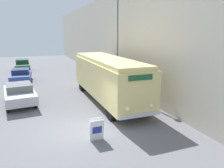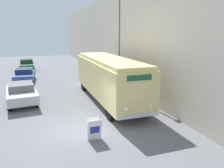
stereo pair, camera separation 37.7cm
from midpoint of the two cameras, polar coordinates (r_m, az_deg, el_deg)
The scene contains 8 objects.
ground_plane at distance 11.72m, azimuth -9.10°, elevation -11.74°, with size 80.00×80.00×0.00m, color slate.
building_wall_right at distance 21.90m, azimuth -0.12°, elevation 11.57°, with size 0.30×60.00×8.59m.
vintage_bus at distance 15.90m, azimuth -1.89°, elevation 1.94°, with size 2.52×10.09×3.17m.
sign_board at distance 10.43m, azimuth -5.12°, elevation -11.87°, with size 0.65×0.39×1.03m.
streetlamp at distance 18.19m, azimuth 0.86°, elevation 13.19°, with size 0.36×0.36×7.79m.
parked_car_near at distance 16.79m, azimuth -23.58°, elevation -2.25°, with size 2.35×4.45×1.43m.
parked_car_mid at distance 24.22m, azimuth -23.09°, elevation 2.11°, with size 2.09×4.14×1.35m.
parked_car_far at distance 31.42m, azimuth -22.65°, elevation 4.58°, with size 1.85×4.23×1.52m.
Camera 1 is at (-2.27, -10.37, 4.90)m, focal length 35.00 mm.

